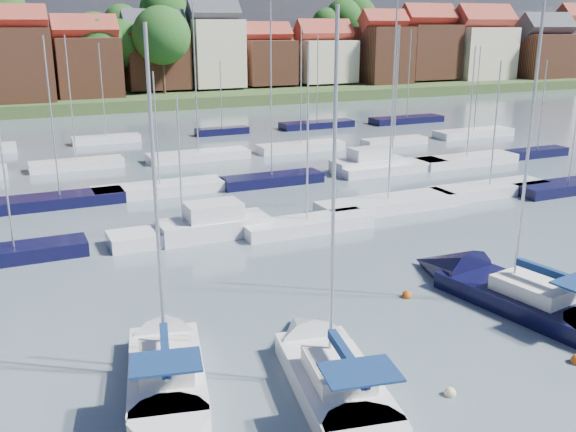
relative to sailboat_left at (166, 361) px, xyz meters
name	(u,v)px	position (x,y,z in m)	size (l,w,h in m)	color
ground	(202,168)	(12.17, 35.01, -0.36)	(260.00, 260.00, 0.00)	#424F5A
sailboat_left	(166,361)	(0.00, 0.00, 0.00)	(4.90, 10.80, 14.26)	silver
sailboat_centre	(324,366)	(5.49, -2.94, 0.00)	(4.84, 11.26, 14.86)	silver
sailboat_navy	(493,288)	(16.75, 0.38, -0.01)	(5.56, 13.31, 17.82)	black
buoy_c	(450,395)	(9.04, -6.14, -0.36)	(0.43, 0.43, 0.43)	beige
buoy_e	(407,297)	(12.65, 1.88, -0.36)	(0.52, 0.52, 0.52)	#D85914
marina_field	(239,172)	(14.08, 30.16, 0.07)	(79.62, 41.41, 15.93)	silver
far_shore_town	(87,64)	(14.40, 127.68, 4.25)	(212.46, 90.00, 22.27)	#3C4D26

